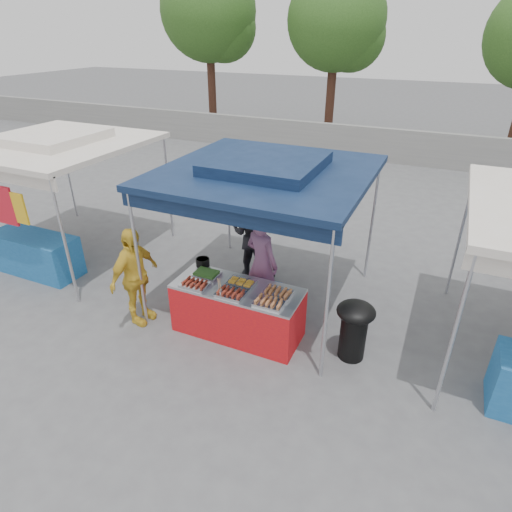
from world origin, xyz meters
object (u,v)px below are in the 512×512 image
at_px(wok_burner, 354,326).
at_px(customer_person, 135,277).
at_px(vendor_table, 238,310).
at_px(cooking_pot, 203,262).
at_px(helper_man, 254,234).
at_px(vendor_woman, 262,263).

height_order(wok_burner, customer_person, customer_person).
height_order(vendor_table, cooking_pot, cooking_pot).
xyz_separation_m(vendor_table, cooking_pot, (-0.82, 0.37, 0.49)).
bearing_deg(helper_man, cooking_pot, 74.44).
bearing_deg(vendor_woman, vendor_table, 105.56).
height_order(wok_burner, vendor_woman, vendor_woman).
bearing_deg(wok_burner, vendor_table, 173.28).
bearing_deg(customer_person, vendor_table, -70.88).
bearing_deg(cooking_pot, vendor_table, -24.21).
bearing_deg(wok_burner, helper_man, 133.39).
relative_size(wok_burner, helper_man, 0.52).
distance_m(vendor_table, wok_burner, 1.80).
distance_m(cooking_pot, wok_burner, 2.64).
distance_m(helper_man, customer_person, 2.39).
bearing_deg(vendor_table, wok_burner, 5.94).
bearing_deg(wok_burner, customer_person, 176.76).
relative_size(wok_burner, vendor_woman, 0.53).
relative_size(vendor_table, helper_man, 1.10).
height_order(cooking_pot, customer_person, customer_person).
xyz_separation_m(wok_burner, helper_man, (-2.30, 1.55, 0.35)).
bearing_deg(cooking_pot, vendor_woman, 25.74).
xyz_separation_m(cooking_pot, vendor_woman, (0.88, 0.43, -0.03)).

